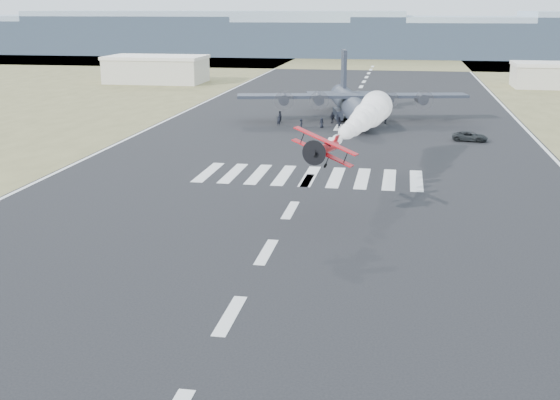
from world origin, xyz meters
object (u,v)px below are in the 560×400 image
(aerobatic_biplane, at_px, (324,148))
(support_vehicle, at_px, (470,136))
(crew_c, at_px, (301,124))
(crew_d, at_px, (332,118))
(hangar_right, at_px, (557,75))
(hangar_left, at_px, (156,69))
(crew_e, at_px, (322,123))
(crew_a, at_px, (280,119))
(crew_f, at_px, (386,118))
(crew_h, at_px, (339,123))
(crew_g, at_px, (279,121))
(crew_b, at_px, (280,116))
(transport_aircraft, at_px, (351,103))

(aerobatic_biplane, relative_size, support_vehicle, 1.20)
(crew_c, bearing_deg, support_vehicle, 85.72)
(crew_c, xyz_separation_m, crew_d, (4.35, 6.37, 0.14))
(hangar_right, height_order, crew_c, hangar_right)
(hangar_left, xyz_separation_m, crew_e, (49.46, -61.71, -2.61))
(hangar_right, distance_m, crew_c, 85.52)
(crew_a, bearing_deg, crew_f, -84.78)
(crew_a, distance_m, crew_h, 10.68)
(aerobatic_biplane, relative_size, crew_g, 3.81)
(crew_e, bearing_deg, aerobatic_biplane, 63.19)
(crew_b, height_order, crew_d, crew_d)
(transport_aircraft, relative_size, crew_e, 24.18)
(support_vehicle, relative_size, crew_f, 3.00)
(crew_a, height_order, crew_e, crew_e)
(hangar_left, distance_m, crew_a, 72.27)
(transport_aircraft, height_order, crew_f, transport_aircraft)
(crew_a, relative_size, crew_g, 1.02)
(crew_h, bearing_deg, crew_a, -158.55)
(aerobatic_biplane, xyz_separation_m, support_vehicle, (16.45, 42.01, -5.90))
(transport_aircraft, height_order, support_vehicle, transport_aircraft)
(crew_a, distance_m, crew_b, 2.28)
(crew_g, relative_size, crew_h, 0.84)
(aerobatic_biplane, bearing_deg, crew_c, 108.04)
(crew_c, relative_size, crew_h, 0.84)
(crew_f, distance_m, crew_h, 9.60)
(hangar_left, distance_m, aerobatic_biplane, 124.53)
(crew_b, distance_m, crew_c, 8.14)
(crew_h, bearing_deg, crew_g, -144.83)
(crew_b, height_order, crew_g, crew_b)
(crew_c, distance_m, crew_e, 3.42)
(hangar_right, relative_size, transport_aircraft, 0.53)
(crew_c, relative_size, crew_e, 0.99)
(crew_b, distance_m, crew_e, 9.36)
(crew_f, bearing_deg, crew_e, 124.27)
(crew_c, bearing_deg, hangar_left, -134.08)
(crew_d, relative_size, crew_h, 1.00)
(hangar_right, xyz_separation_m, crew_c, (-51.65, -68.13, -2.22))
(crew_g, bearing_deg, support_vehicle, -8.46)
(crew_b, bearing_deg, crew_h, 60.14)
(transport_aircraft, height_order, crew_e, transport_aircraft)
(transport_aircraft, height_order, crew_g, transport_aircraft)
(transport_aircraft, bearing_deg, crew_e, -125.04)
(hangar_right, relative_size, crew_e, 12.89)
(crew_f, height_order, crew_g, crew_f)
(aerobatic_biplane, relative_size, crew_d, 3.20)
(support_vehicle, distance_m, crew_d, 24.70)
(crew_e, height_order, crew_h, crew_h)
(support_vehicle, distance_m, crew_e, 23.73)
(hangar_right, distance_m, crew_f, 71.86)
(crew_d, height_order, crew_g, crew_d)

